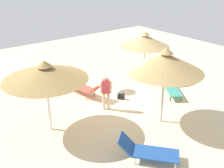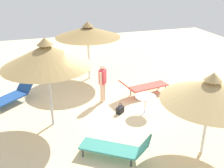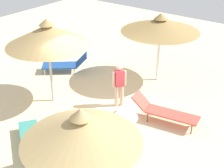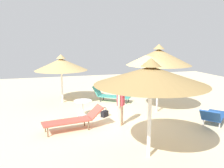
% 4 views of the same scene
% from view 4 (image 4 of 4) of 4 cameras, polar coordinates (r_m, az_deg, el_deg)
% --- Properties ---
extents(ground, '(24.00, 24.00, 0.10)m').
position_cam_4_polar(ground, '(9.65, 2.44, -8.64)').
color(ground, beige).
extents(parasol_umbrella_front, '(2.62, 2.62, 2.46)m').
position_cam_4_polar(parasol_umbrella_front, '(11.93, -12.30, 4.71)').
color(parasol_umbrella_front, white).
rests_on(parasol_umbrella_front, ground).
extents(parasol_umbrella_near_left, '(2.95, 2.95, 2.69)m').
position_cam_4_polar(parasol_umbrella_near_left, '(6.06, 9.46, 2.08)').
color(parasol_umbrella_near_left, white).
rests_on(parasol_umbrella_near_left, ground).
extents(parasol_umbrella_far_right, '(2.77, 2.77, 2.98)m').
position_cam_4_polar(parasol_umbrella_far_right, '(10.23, 11.32, 6.48)').
color(parasol_umbrella_far_right, '#B2B2B7').
rests_on(parasol_umbrella_far_right, ground).
extents(lounge_chair_edge, '(1.93, 1.57, 0.80)m').
position_cam_4_polar(lounge_chair_edge, '(12.12, -0.50, -2.72)').
color(lounge_chair_edge, teal).
rests_on(lounge_chair_edge, ground).
extents(lounge_chair_far_left, '(2.20, 0.89, 0.79)m').
position_cam_4_polar(lounge_chair_far_left, '(8.42, -9.20, -8.45)').
color(lounge_chair_far_left, '#CC4C3F').
rests_on(lounge_chair_far_left, ground).
extents(lounge_chair_near_right, '(1.86, 1.72, 0.75)m').
position_cam_4_polar(lounge_chair_near_right, '(9.65, 23.53, -7.08)').
color(lounge_chair_near_right, '#1E478C').
rests_on(lounge_chair_near_right, ground).
extents(person_standing_back, '(0.35, 0.40, 1.55)m').
position_cam_4_polar(person_standing_back, '(8.65, 2.16, -4.48)').
color(person_standing_back, beige).
rests_on(person_standing_back, ground).
extents(handbag, '(0.35, 0.33, 0.41)m').
position_cam_4_polar(handbag, '(9.78, -1.82, -7.22)').
color(handbag, black).
rests_on(handbag, ground).
extents(side_table_round, '(0.75, 0.75, 0.69)m').
position_cam_4_polar(side_table_round, '(9.77, -7.15, -5.25)').
color(side_table_round, silver).
rests_on(side_table_round, ground).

